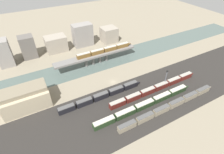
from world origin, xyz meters
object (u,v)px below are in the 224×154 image
Objects in this scene: train_yard_near at (170,106)px; train_yard_outer at (103,96)px; train_on_bridge at (105,50)px; signal_tower at (166,78)px; warehouse_building at (25,98)px; train_yard_far at (156,88)px; train_yard_mid at (146,104)px.

train_yard_outer reaches higher than train_yard_near.
train_on_bridge is 3.83× the size of signal_tower.
train_yard_far is at bearing -18.93° from warehouse_building.
train_yard_near is 1.03× the size of train_yard_mid.
train_yard_far is at bearing -17.36° from train_yard_outer.
signal_tower is (22.14, 9.25, 4.30)m from train_yard_mid.
train_on_bridge is 57.18m from train_yard_mid.
train_yard_near is 40.54m from train_yard_outer.
warehouse_building reaches higher than train_yard_outer.
train_on_bridge is 0.68× the size of train_yard_near.
train_yard_near is 16.20m from train_yard_far.
signal_tower is (83.16, -24.73, -0.10)m from warehouse_building.
signal_tower is (8.20, 0.98, 4.22)m from train_yard_far.
train_yard_far is 5.49× the size of signal_tower.
warehouse_building is (-61.02, 33.98, 4.39)m from train_yard_mid.
warehouse_building is 86.76m from signal_tower.
train_on_bridge is at bearing 98.31° from train_yard_near.
train_on_bridge is at bearing 19.76° from warehouse_building.
train_yard_outer is at bearing 167.18° from signal_tower.
train_yard_near is 1.03× the size of train_yard_far.
warehouse_building is (-72.33, 41.69, 4.37)m from train_yard_near.
warehouse_building is at bearing 150.89° from train_yard_mid.
train_on_bridge is at bearing 113.13° from signal_tower.
train_on_bridge is 0.70× the size of train_yard_mid.
train_yard_near is (9.39, -64.30, -7.95)m from train_on_bridge.
train_yard_mid is 16.21m from train_yard_far.
signal_tower is (41.58, -9.46, 4.25)m from train_yard_outer.
warehouse_building is 2.05× the size of signal_tower.
train_yard_far is 2.68× the size of warehouse_building.
train_yard_mid is 5.50× the size of signal_tower.
warehouse_building is at bearing 163.44° from signal_tower.
train_yard_near is 13.69m from train_yard_mid.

